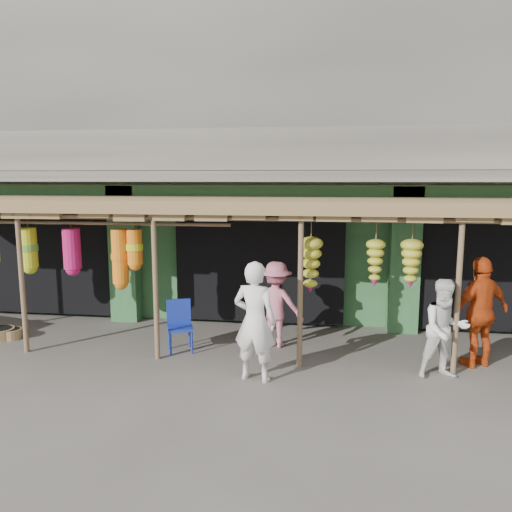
# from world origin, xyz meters

# --- Properties ---
(ground) EXTENTS (80.00, 80.00, 0.00)m
(ground) POSITION_xyz_m (0.00, 0.00, 0.00)
(ground) COLOR #514C47
(ground) RESTS_ON ground
(building) EXTENTS (16.40, 6.80, 7.00)m
(building) POSITION_xyz_m (-0.00, 4.87, 3.37)
(building) COLOR gray
(building) RESTS_ON ground
(awning) EXTENTS (14.00, 2.70, 2.79)m
(awning) POSITION_xyz_m (-0.12, 0.80, 2.58)
(awning) COLOR brown
(awning) RESTS_ON ground
(blue_chair) EXTENTS (0.58, 0.59, 0.94)m
(blue_chair) POSITION_xyz_m (-1.24, 0.31, 0.52)
(blue_chair) COLOR navy
(blue_chair) RESTS_ON ground
(basket_mid) EXTENTS (0.60, 0.60, 0.22)m
(basket_mid) POSITION_xyz_m (-4.97, 0.41, 0.11)
(basket_mid) COLOR olive
(basket_mid) RESTS_ON ground
(basket_right) EXTENTS (0.46, 0.46, 0.19)m
(basket_right) POSITION_xyz_m (-4.78, 0.47, 0.10)
(basket_right) COLOR olive
(basket_right) RESTS_ON ground
(person_front) EXTENTS (0.78, 0.60, 1.90)m
(person_front) POSITION_xyz_m (0.33, -0.86, 0.95)
(person_front) COLOR silver
(person_front) RESTS_ON ground
(person_right) EXTENTS (0.89, 0.76, 1.60)m
(person_right) POSITION_xyz_m (3.30, -0.37, 0.80)
(person_right) COLOR silver
(person_right) RESTS_ON ground
(person_vendor) EXTENTS (1.19, 0.93, 1.88)m
(person_vendor) POSITION_xyz_m (4.00, 0.25, 0.94)
(person_vendor) COLOR #BF4011
(person_vendor) RESTS_ON ground
(person_shopper) EXTENTS (1.15, 0.81, 1.62)m
(person_shopper) POSITION_xyz_m (0.50, 0.79, 0.81)
(person_shopper) COLOR #C5687B
(person_shopper) RESTS_ON ground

